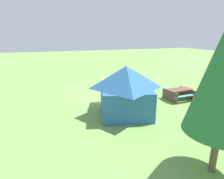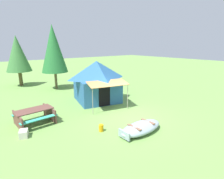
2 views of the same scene
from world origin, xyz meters
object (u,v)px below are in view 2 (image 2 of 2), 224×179
(picnic_table, at_px, (34,115))
(fuel_can, at_px, (101,128))
(canvas_cabin_tent, at_px, (97,81))
(beached_rowboat, at_px, (141,128))
(pine_tree_back_left, at_px, (17,54))
(pine_tree_back_right, at_px, (53,49))
(cooler_box, at_px, (24,134))

(picnic_table, relative_size, fuel_can, 5.66)
(canvas_cabin_tent, distance_m, picnic_table, 4.76)
(beached_rowboat, bearing_deg, fuel_can, 138.14)
(pine_tree_back_left, height_order, pine_tree_back_right, pine_tree_back_right)
(fuel_can, xyz_separation_m, pine_tree_back_left, (-0.68, 12.25, 2.84))
(cooler_box, height_order, pine_tree_back_right, pine_tree_back_right)
(picnic_table, height_order, pine_tree_back_right, pine_tree_back_right)
(beached_rowboat, distance_m, pine_tree_back_left, 13.88)
(picnic_table, relative_size, pine_tree_back_right, 0.33)
(picnic_table, relative_size, cooler_box, 3.85)
(canvas_cabin_tent, bearing_deg, pine_tree_back_right, 99.68)
(beached_rowboat, distance_m, canvas_cabin_tent, 5.32)
(fuel_can, bearing_deg, pine_tree_back_left, 93.17)
(fuel_can, xyz_separation_m, pine_tree_back_right, (1.52, 9.08, 3.31))
(pine_tree_back_left, distance_m, pine_tree_back_right, 3.89)
(cooler_box, bearing_deg, canvas_cabin_tent, 22.62)
(canvas_cabin_tent, height_order, picnic_table, canvas_cabin_tent)
(cooler_box, xyz_separation_m, fuel_can, (2.89, -1.66, 0.01))
(canvas_cabin_tent, xyz_separation_m, pine_tree_back_right, (-0.89, 5.21, 2.03))
(cooler_box, distance_m, pine_tree_back_right, 9.24)
(canvas_cabin_tent, height_order, cooler_box, canvas_cabin_tent)
(pine_tree_back_left, xyz_separation_m, pine_tree_back_right, (2.20, -3.17, 0.47))
(beached_rowboat, bearing_deg, pine_tree_back_left, 98.53)
(canvas_cabin_tent, bearing_deg, picnic_table, -165.93)
(pine_tree_back_right, bearing_deg, fuel_can, -99.50)
(beached_rowboat, distance_m, pine_tree_back_right, 10.78)
(picnic_table, bearing_deg, fuel_can, -52.37)
(pine_tree_back_right, bearing_deg, pine_tree_back_left, 124.73)
(beached_rowboat, distance_m, cooler_box, 5.11)
(beached_rowboat, height_order, pine_tree_back_left, pine_tree_back_left)
(beached_rowboat, height_order, cooler_box, beached_rowboat)
(fuel_can, bearing_deg, pine_tree_back_right, 80.50)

